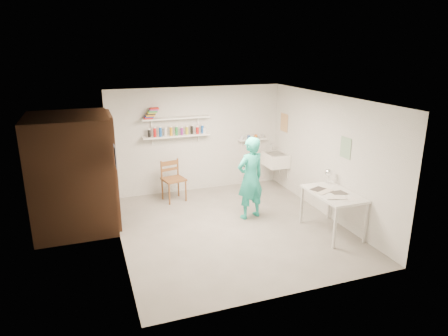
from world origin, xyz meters
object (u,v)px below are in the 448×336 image
object	(u,v)px
desk_lamp	(329,172)
belfast_sink	(275,160)
man	(250,178)
wooden_chair	(174,179)
wall_clock	(249,162)
work_table	(332,213)

from	to	relation	value
desk_lamp	belfast_sink	bearing A→B (deg)	92.26
man	desk_lamp	size ratio (longest dim) A/B	11.30
belfast_sink	wooden_chair	world-z (taller)	wooden_chair
wall_clock	work_table	xyz separation A→B (m)	(1.07, -1.33, -0.70)
work_table	desk_lamp	size ratio (longest dim) A/B	8.00
belfast_sink	wall_clock	size ratio (longest dim) A/B	2.05
wooden_chair	work_table	bearing A→B (deg)	-59.45
wall_clock	desk_lamp	distance (m)	1.54
wooden_chair	belfast_sink	bearing A→B (deg)	-12.80
man	belfast_sink	bearing A→B (deg)	-145.64
man	wooden_chair	distance (m)	1.87
wooden_chair	work_table	world-z (taller)	wooden_chair
wall_clock	belfast_sink	bearing A→B (deg)	30.75
wooden_chair	work_table	xyz separation A→B (m)	(2.33, -2.51, -0.10)
wooden_chair	desk_lamp	world-z (taller)	desk_lamp
man	wall_clock	distance (m)	0.35
wooden_chair	desk_lamp	bearing A→B (deg)	-51.44
wooden_chair	desk_lamp	xyz separation A→B (m)	(2.52, -2.05, 0.50)
man	desk_lamp	bearing A→B (deg)	139.77
wall_clock	wooden_chair	xyz separation A→B (m)	(-1.26, 1.18, -0.60)
belfast_sink	man	size ratio (longest dim) A/B	0.37
desk_lamp	man	bearing A→B (deg)	153.46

